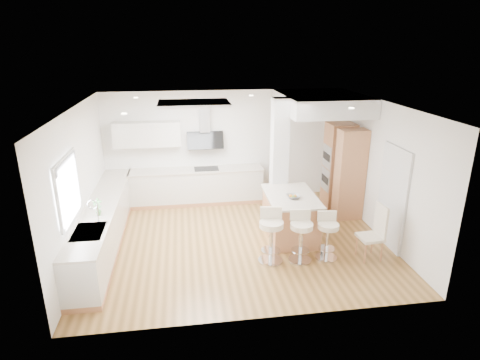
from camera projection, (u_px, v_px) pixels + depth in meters
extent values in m
plane|color=#9F713B|center=(238.00, 240.00, 8.35)|extent=(6.00, 6.00, 0.00)
cube|color=silver|center=(238.00, 240.00, 8.35)|extent=(6.00, 5.00, 0.02)
cube|color=white|center=(225.00, 146.00, 10.23)|extent=(6.00, 0.04, 2.80)
cube|color=white|center=(80.00, 184.00, 7.48)|extent=(0.04, 5.00, 2.80)
cube|color=white|center=(382.00, 170.00, 8.30)|extent=(0.04, 5.00, 2.80)
cube|color=silver|center=(194.00, 103.00, 7.89)|extent=(1.40, 0.95, 0.05)
cube|color=white|center=(194.00, 104.00, 7.90)|extent=(1.25, 0.80, 0.03)
cylinder|color=white|center=(136.00, 98.00, 8.57)|extent=(0.10, 0.10, 0.02)
cylinder|color=white|center=(124.00, 114.00, 6.70)|extent=(0.10, 0.10, 0.02)
cylinder|color=white|center=(251.00, 96.00, 8.91)|extent=(0.10, 0.10, 0.02)
cylinder|color=white|center=(323.00, 97.00, 8.64)|extent=(0.10, 0.10, 0.02)
cylinder|color=white|center=(352.00, 108.00, 7.24)|extent=(0.10, 0.10, 0.02)
cube|color=white|center=(67.00, 188.00, 6.57)|extent=(0.03, 1.15, 0.95)
cube|color=silver|center=(64.00, 159.00, 6.40)|extent=(0.04, 1.28, 0.06)
cube|color=silver|center=(72.00, 216.00, 6.73)|extent=(0.04, 1.28, 0.06)
cube|color=silver|center=(58.00, 202.00, 6.00)|extent=(0.04, 0.06, 0.95)
cube|color=silver|center=(77.00, 177.00, 7.14)|extent=(0.04, 0.06, 0.95)
cube|color=#9FA1A7|center=(65.00, 163.00, 6.43)|extent=(0.03, 1.18, 0.14)
cube|color=#484238|center=(393.00, 199.00, 7.87)|extent=(0.02, 0.90, 2.00)
cube|color=silver|center=(392.00, 199.00, 7.87)|extent=(0.05, 1.00, 2.10)
cube|color=tan|center=(106.00, 242.00, 8.20)|extent=(0.60, 4.50, 0.10)
cube|color=silver|center=(104.00, 222.00, 8.06)|extent=(0.60, 4.50, 0.76)
cube|color=beige|center=(102.00, 204.00, 7.93)|extent=(0.63, 4.50, 0.04)
cube|color=#A2A2A6|center=(88.00, 232.00, 6.76)|extent=(0.50, 0.75, 0.02)
cube|color=#A2A2A6|center=(87.00, 239.00, 6.61)|extent=(0.40, 0.34, 0.10)
cube|color=#A2A2A6|center=(91.00, 230.00, 6.94)|extent=(0.40, 0.34, 0.10)
cylinder|color=silver|center=(98.00, 214.00, 6.99)|extent=(0.02, 0.02, 0.36)
torus|color=silver|center=(92.00, 205.00, 6.92)|extent=(0.18, 0.02, 0.18)
imported|color=#53984D|center=(98.00, 207.00, 7.31)|extent=(0.17, 0.12, 0.33)
cube|color=tan|center=(198.00, 201.00, 10.29)|extent=(3.30, 0.60, 0.10)
cube|color=silver|center=(197.00, 185.00, 10.15)|extent=(3.30, 0.60, 0.76)
cube|color=beige|center=(196.00, 170.00, 10.02)|extent=(3.33, 0.63, 0.04)
cube|color=black|center=(206.00, 169.00, 10.04)|extent=(0.60, 0.40, 0.01)
cube|color=silver|center=(147.00, 134.00, 9.68)|extent=(1.60, 0.34, 0.60)
cube|color=#A2A2A6|center=(204.00, 118.00, 9.82)|extent=(0.25, 0.18, 0.70)
cube|color=black|center=(205.00, 140.00, 9.93)|extent=(0.90, 0.26, 0.44)
cube|color=silver|center=(279.00, 161.00, 8.92)|extent=(0.35, 0.35, 2.80)
cube|color=silver|center=(321.00, 103.00, 9.09)|extent=(1.78, 2.20, 0.40)
cube|color=tan|center=(338.00, 166.00, 9.77)|extent=(0.62, 0.62, 2.10)
cube|color=tan|center=(350.00, 175.00, 9.12)|extent=(0.62, 0.40, 2.10)
cube|color=#A2A2A6|center=(327.00, 157.00, 9.65)|extent=(0.02, 0.55, 0.55)
cube|color=#A2A2A6|center=(325.00, 179.00, 9.84)|extent=(0.02, 0.55, 0.55)
cube|color=black|center=(327.00, 157.00, 9.65)|extent=(0.01, 0.45, 0.18)
cube|color=black|center=(325.00, 179.00, 9.84)|extent=(0.01, 0.45, 0.18)
cube|color=tan|center=(290.00, 217.00, 8.42)|extent=(0.96, 1.46, 0.89)
cube|color=beige|center=(291.00, 196.00, 8.26)|extent=(1.05, 1.55, 0.04)
imported|color=gray|center=(293.00, 196.00, 8.10)|extent=(0.27, 0.27, 0.07)
sphere|color=orange|center=(295.00, 196.00, 8.10)|extent=(0.07, 0.07, 0.07)
sphere|color=orange|center=(291.00, 196.00, 8.11)|extent=(0.07, 0.07, 0.07)
sphere|color=olive|center=(293.00, 197.00, 8.06)|extent=(0.07, 0.07, 0.07)
cylinder|color=silver|center=(270.00, 260.00, 7.57)|extent=(0.54, 0.54, 0.03)
cylinder|color=silver|center=(271.00, 244.00, 7.45)|extent=(0.09, 0.09, 0.69)
cylinder|color=silver|center=(271.00, 250.00, 7.50)|extent=(0.41, 0.41, 0.02)
cylinder|color=beige|center=(271.00, 224.00, 7.32)|extent=(0.51, 0.51, 0.11)
cube|color=beige|center=(271.00, 213.00, 7.43)|extent=(0.41, 0.12, 0.23)
cylinder|color=silver|center=(300.00, 260.00, 7.59)|extent=(0.48, 0.48, 0.03)
cylinder|color=silver|center=(301.00, 244.00, 7.48)|extent=(0.08, 0.08, 0.65)
cylinder|color=silver|center=(300.00, 250.00, 7.52)|extent=(0.37, 0.37, 0.02)
cylinder|color=beige|center=(302.00, 226.00, 7.36)|extent=(0.46, 0.46, 0.10)
cube|color=beige|center=(300.00, 215.00, 7.46)|extent=(0.38, 0.09, 0.22)
cylinder|color=silver|center=(326.00, 257.00, 7.68)|extent=(0.45, 0.45, 0.03)
cylinder|color=silver|center=(327.00, 243.00, 7.57)|extent=(0.07, 0.07, 0.61)
cylinder|color=silver|center=(327.00, 248.00, 7.61)|extent=(0.34, 0.34, 0.01)
cylinder|color=beige|center=(328.00, 226.00, 7.46)|extent=(0.43, 0.43, 0.09)
cube|color=beige|center=(327.00, 216.00, 7.56)|extent=(0.36, 0.08, 0.21)
cube|color=beige|center=(370.00, 237.00, 7.54)|extent=(0.45, 0.45, 0.06)
cube|color=beige|center=(381.00, 222.00, 7.48)|extent=(0.08, 0.39, 0.67)
cylinder|color=tan|center=(365.00, 254.00, 7.43)|extent=(0.04, 0.04, 0.41)
cylinder|color=tan|center=(356.00, 245.00, 7.74)|extent=(0.04, 0.04, 0.41)
cylinder|color=tan|center=(382.00, 252.00, 7.50)|extent=(0.04, 0.04, 0.41)
cylinder|color=tan|center=(372.00, 243.00, 7.80)|extent=(0.04, 0.04, 0.41)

